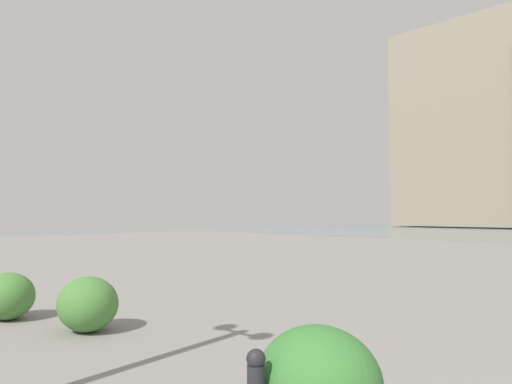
{
  "coord_description": "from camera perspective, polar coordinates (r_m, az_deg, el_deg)",
  "views": [
    {
      "loc": [
        0.37,
        1.55,
        1.59
      ],
      "look_at": [
        8.88,
        -6.91,
        2.14
      ],
      "focal_mm": 33.43,
      "sensor_mm": 36.0,
      "label": 1
    }
  ],
  "objects": [
    {
      "name": "shrub_low",
      "position": [
        8.22,
        -27.52,
        -10.99
      ],
      "size": [
        0.83,
        0.74,
        0.7
      ],
      "color": "#477F38",
      "rests_on": "ground"
    },
    {
      "name": "building_annex",
      "position": [
        70.25,
        23.81,
        6.98
      ],
      "size": [
        16.29,
        11.5,
        26.11
      ],
      "color": "gray",
      "rests_on": "ground"
    },
    {
      "name": "shrub_wide",
      "position": [
        6.99,
        -19.48,
        -12.53
      ],
      "size": [
        0.87,
        0.78,
        0.74
      ],
      "color": "#477F38",
      "rests_on": "ground"
    },
    {
      "name": "shrub_round",
      "position": [
        3.66,
        7.48,
        -21.63
      ],
      "size": [
        0.93,
        0.84,
        0.79
      ],
      "color": "#387533",
      "rests_on": "ground"
    }
  ]
}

